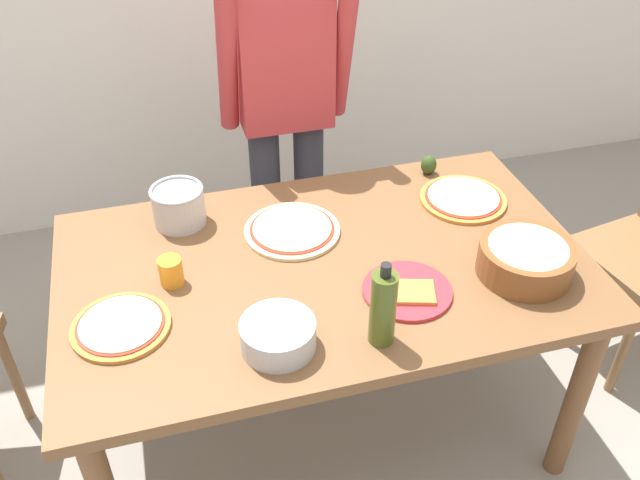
{
  "coord_description": "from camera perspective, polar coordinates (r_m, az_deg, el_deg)",
  "views": [
    {
      "loc": [
        -0.44,
        -1.54,
        2.07
      ],
      "look_at": [
        0.0,
        0.05,
        0.81
      ],
      "focal_mm": 38.27,
      "sensor_mm": 36.0,
      "label": 1
    }
  ],
  "objects": [
    {
      "name": "pizza_raw_on_board",
      "position": [
        2.19,
        -2.35,
        0.86
      ],
      "size": [
        0.31,
        0.31,
        0.02
      ],
      "color": "beige",
      "rests_on": "dining_table"
    },
    {
      "name": "person_cook",
      "position": [
        2.61,
        -2.95,
        11.59
      ],
      "size": [
        0.49,
        0.25,
        1.62
      ],
      "color": "#2D2D38",
      "rests_on": "ground"
    },
    {
      "name": "dining_table",
      "position": [
        2.13,
        0.36,
        -3.8
      ],
      "size": [
        1.6,
        0.96,
        0.76
      ],
      "color": "brown",
      "rests_on": "ground"
    },
    {
      "name": "ground",
      "position": [
        2.62,
        0.3,
        -14.89
      ],
      "size": [
        8.0,
        8.0,
        0.0
      ],
      "primitive_type": "plane",
      "color": "gray"
    },
    {
      "name": "olive_oil_bottle",
      "position": [
        1.76,
        5.3,
        -5.66
      ],
      "size": [
        0.07,
        0.07,
        0.26
      ],
      "color": "#47561E",
      "rests_on": "dining_table"
    },
    {
      "name": "pizza_cooked_on_tray",
      "position": [
        2.39,
        11.88,
        3.43
      ],
      "size": [
        0.3,
        0.3,
        0.02
      ],
      "color": "#C67A33",
      "rests_on": "dining_table"
    },
    {
      "name": "cup_orange",
      "position": [
        2.02,
        -12.37,
        -2.57
      ],
      "size": [
        0.07,
        0.07,
        0.08
      ],
      "primitive_type": "cylinder",
      "color": "orange",
      "rests_on": "dining_table"
    },
    {
      "name": "plate_with_slice",
      "position": [
        1.98,
        7.34,
        -4.24
      ],
      "size": [
        0.26,
        0.26,
        0.02
      ],
      "color": "red",
      "rests_on": "dining_table"
    },
    {
      "name": "mixing_bowl_steel",
      "position": [
        1.79,
        -3.54,
        -7.95
      ],
      "size": [
        0.2,
        0.2,
        0.08
      ],
      "color": "#B7B7BC",
      "rests_on": "dining_table"
    },
    {
      "name": "steel_pot",
      "position": [
        2.25,
        -11.76,
        2.87
      ],
      "size": [
        0.17,
        0.17,
        0.13
      ],
      "color": "#B7B7BC",
      "rests_on": "dining_table"
    },
    {
      "name": "pizza_second_cooked",
      "position": [
        1.93,
        -16.33,
        -6.89
      ],
      "size": [
        0.27,
        0.27,
        0.02
      ],
      "color": "#C67A33",
      "rests_on": "dining_table"
    },
    {
      "name": "avocado",
      "position": [
        2.51,
        9.08,
        6.22
      ],
      "size": [
        0.06,
        0.06,
        0.07
      ],
      "primitive_type": "ellipsoid",
      "color": "#2D4219",
      "rests_on": "dining_table"
    },
    {
      "name": "popcorn_bowl",
      "position": [
        2.09,
        16.86,
        -1.32
      ],
      "size": [
        0.28,
        0.28,
        0.11
      ],
      "color": "brown",
      "rests_on": "dining_table"
    }
  ]
}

